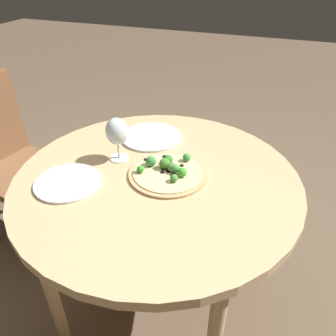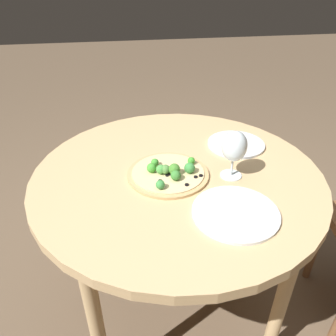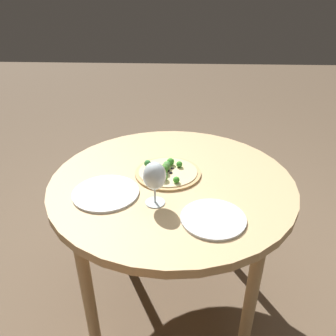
{
  "view_description": "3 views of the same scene",
  "coord_description": "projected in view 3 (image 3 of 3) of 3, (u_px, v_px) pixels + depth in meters",
  "views": [
    {
      "loc": [
        -0.38,
        0.9,
        1.45
      ],
      "look_at": [
        -0.04,
        -0.02,
        0.78
      ],
      "focal_mm": 35.0,
      "sensor_mm": 36.0,
      "label": 1
    },
    {
      "loc": [
        -0.19,
        -0.97,
        1.4
      ],
      "look_at": [
        -0.04,
        -0.02,
        0.78
      ],
      "focal_mm": 35.0,
      "sensor_mm": 36.0,
      "label": 2
    },
    {
      "loc": [
        1.2,
        0.04,
        1.48
      ],
      "look_at": [
        -0.04,
        -0.02,
        0.78
      ],
      "focal_mm": 35.0,
      "sensor_mm": 36.0,
      "label": 3
    }
  ],
  "objects": [
    {
      "name": "ground_plane",
      "position": [
        171.0,
        297.0,
        1.78
      ],
      "size": [
        12.0,
        12.0,
        0.0
      ],
      "primitive_type": "plane",
      "color": "brown"
    },
    {
      "name": "dining_table",
      "position": [
        172.0,
        193.0,
        1.45
      ],
      "size": [
        1.04,
        1.04,
        0.75
      ],
      "color": "tan",
      "rests_on": "ground_plane"
    },
    {
      "name": "pizza",
      "position": [
        167.0,
        172.0,
        1.43
      ],
      "size": [
        0.29,
        0.29,
        0.05
      ],
      "color": "tan",
      "rests_on": "dining_table"
    },
    {
      "name": "wine_glass",
      "position": [
        155.0,
        177.0,
        1.19
      ],
      "size": [
        0.09,
        0.09,
        0.17
      ],
      "color": "silver",
      "rests_on": "dining_table"
    },
    {
      "name": "plate_near",
      "position": [
        213.0,
        218.0,
        1.16
      ],
      "size": [
        0.23,
        0.23,
        0.01
      ],
      "color": "silver",
      "rests_on": "dining_table"
    },
    {
      "name": "plate_far",
      "position": [
        106.0,
        193.0,
        1.3
      ],
      "size": [
        0.26,
        0.26,
        0.01
      ],
      "color": "silver",
      "rests_on": "dining_table"
    }
  ]
}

